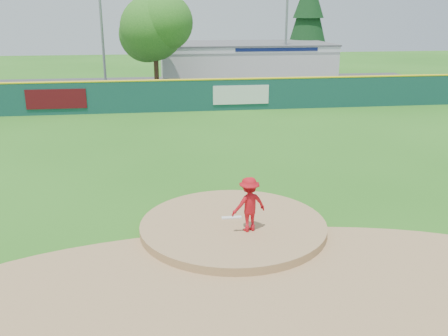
{
  "coord_description": "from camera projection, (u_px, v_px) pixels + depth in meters",
  "views": [
    {
      "loc": [
        -2.11,
        -13.39,
        6.3
      ],
      "look_at": [
        0.0,
        2.0,
        1.3
      ],
      "focal_mm": 40.0,
      "sensor_mm": 36.0,
      "label": 1
    }
  ],
  "objects": [
    {
      "name": "pitcher",
      "position": [
        249.0,
        204.0,
        13.99
      ],
      "size": [
        1.15,
        0.87,
        1.59
      ],
      "primitive_type": "imported",
      "rotation": [
        0.0,
        0.0,
        3.45
      ],
      "color": "red",
      "rests_on": "pitchers_mound"
    },
    {
      "name": "ground",
      "position": [
        233.0,
        230.0,
        14.83
      ],
      "size": [
        120.0,
        120.0,
        0.0
      ],
      "primitive_type": "plane",
      "color": "#286B19",
      "rests_on": "ground"
    },
    {
      "name": "light_pole_right",
      "position": [
        287.0,
        17.0,
        41.65
      ],
      "size": [
        1.75,
        0.25,
        10.0
      ],
      "color": "gray",
      "rests_on": "ground"
    },
    {
      "name": "pool_building_grp",
      "position": [
        245.0,
        61.0,
        45.27
      ],
      "size": [
        15.2,
        8.2,
        3.31
      ],
      "color": "silver",
      "rests_on": "ground"
    },
    {
      "name": "conifer_tree",
      "position": [
        308.0,
        16.0,
        48.77
      ],
      "size": [
        4.4,
        4.4,
        9.5
      ],
      "color": "#382314",
      "rests_on": "ground"
    },
    {
      "name": "van",
      "position": [
        210.0,
        90.0,
        35.53
      ],
      "size": [
        5.71,
        3.86,
        1.45
      ],
      "primitive_type": "imported",
      "rotation": [
        0.0,
        0.0,
        1.87
      ],
      "color": "silver",
      "rests_on": "parking_lot"
    },
    {
      "name": "playground_slide",
      "position": [
        6.0,
        95.0,
        33.26
      ],
      "size": [
        0.97,
        2.74,
        1.51
      ],
      "color": "blue",
      "rests_on": "ground"
    },
    {
      "name": "pitchers_mound",
      "position": [
        233.0,
        230.0,
        14.83
      ],
      "size": [
        5.5,
        5.5,
        0.5
      ],
      "primitive_type": "cylinder",
      "color": "#9E774C",
      "rests_on": "ground"
    },
    {
      "name": "deciduous_tree",
      "position": [
        155.0,
        33.0,
        36.76
      ],
      "size": [
        5.6,
        5.6,
        7.36
      ],
      "color": "#382314",
      "rests_on": "ground"
    },
    {
      "name": "light_pole_left",
      "position": [
        101.0,
        11.0,
        37.67
      ],
      "size": [
        1.75,
        0.25,
        11.0
      ],
      "color": "gray",
      "rests_on": "ground"
    },
    {
      "name": "fence_banners",
      "position": [
        151.0,
        97.0,
        31.11
      ],
      "size": [
        15.04,
        0.04,
        1.2
      ],
      "color": "#540C12",
      "rests_on": "ground"
    },
    {
      "name": "outfield_fence",
      "position": [
        190.0,
        94.0,
        31.48
      ],
      "size": [
        40.0,
        0.14,
        2.07
      ],
      "color": "#14413E",
      "rests_on": "ground"
    },
    {
      "name": "parking_lot",
      "position": [
        182.0,
        89.0,
        40.29
      ],
      "size": [
        44.0,
        16.0,
        0.02
      ],
      "primitive_type": "cube",
      "color": "#38383A",
      "rests_on": "ground"
    },
    {
      "name": "infield_dirt_arc",
      "position": [
        252.0,
        282.0,
        12.0
      ],
      "size": [
        15.4,
        15.4,
        0.01
      ],
      "primitive_type": "cylinder",
      "color": "#9E774C",
      "rests_on": "ground"
    },
    {
      "name": "pitching_rubber",
      "position": [
        232.0,
        218.0,
        15.03
      ],
      "size": [
        0.6,
        0.15,
        0.04
      ],
      "primitive_type": "cube",
      "color": "white",
      "rests_on": "pitchers_mound"
    }
  ]
}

